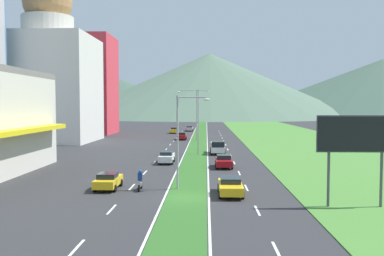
{
  "coord_description": "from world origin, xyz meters",
  "views": [
    {
      "loc": [
        1.54,
        -32.93,
        7.33
      ],
      "look_at": [
        -1.23,
        49.42,
        2.85
      ],
      "focal_mm": 39.63,
      "sensor_mm": 36.0,
      "label": 1
    }
  ],
  "objects_px": {
    "street_lamp_mid": "(196,117)",
    "car_0": "(174,130)",
    "street_lamp_far": "(198,112)",
    "car_5": "(167,157)",
    "car_3": "(182,136)",
    "pickup_truck_0": "(218,148)",
    "car_6": "(108,181)",
    "motorcycle_rider": "(140,182)",
    "car_2": "(224,161)",
    "car_1": "(230,186)",
    "car_4": "(189,128)",
    "street_lamp_near": "(181,135)",
    "billboard_roadside": "(356,138)"
  },
  "relations": [
    {
      "from": "billboard_roadside",
      "to": "car_1",
      "type": "xyz_separation_m",
      "value": [
        -8.64,
        4.01,
        -4.24
      ]
    },
    {
      "from": "car_4",
      "to": "car_5",
      "type": "relative_size",
      "value": 0.98
    },
    {
      "from": "street_lamp_far",
      "to": "street_lamp_near",
      "type": "bearing_deg",
      "value": -90.46
    },
    {
      "from": "street_lamp_far",
      "to": "motorcycle_rider",
      "type": "distance_m",
      "value": 52.58
    },
    {
      "from": "car_5",
      "to": "street_lamp_far",
      "type": "bearing_deg",
      "value": -5.33
    },
    {
      "from": "car_1",
      "to": "car_5",
      "type": "relative_size",
      "value": 1.0
    },
    {
      "from": "street_lamp_mid",
      "to": "motorcycle_rider",
      "type": "relative_size",
      "value": 4.8
    },
    {
      "from": "street_lamp_near",
      "to": "pickup_truck_0",
      "type": "height_order",
      "value": "street_lamp_near"
    },
    {
      "from": "pickup_truck_0",
      "to": "street_lamp_near",
      "type": "bearing_deg",
      "value": -8.2
    },
    {
      "from": "street_lamp_near",
      "to": "car_3",
      "type": "xyz_separation_m",
      "value": [
        -2.99,
        52.76,
        -3.94
      ]
    },
    {
      "from": "car_0",
      "to": "car_1",
      "type": "height_order",
      "value": "car_0"
    },
    {
      "from": "car_5",
      "to": "billboard_roadside",
      "type": "bearing_deg",
      "value": -145.57
    },
    {
      "from": "street_lamp_near",
      "to": "street_lamp_mid",
      "type": "height_order",
      "value": "street_lamp_mid"
    },
    {
      "from": "street_lamp_far",
      "to": "car_1",
      "type": "relative_size",
      "value": 2.21
    },
    {
      "from": "street_lamp_far",
      "to": "car_5",
      "type": "bearing_deg",
      "value": -95.33
    },
    {
      "from": "car_5",
      "to": "motorcycle_rider",
      "type": "relative_size",
      "value": 2.38
    },
    {
      "from": "car_1",
      "to": "car_4",
      "type": "xyz_separation_m",
      "value": [
        -6.68,
        84.3,
        0.03
      ]
    },
    {
      "from": "car_5",
      "to": "car_6",
      "type": "xyz_separation_m",
      "value": [
        -3.57,
        -16.71,
        -0.03
      ]
    },
    {
      "from": "street_lamp_far",
      "to": "car_1",
      "type": "distance_m",
      "value": 54.14
    },
    {
      "from": "car_2",
      "to": "car_4",
      "type": "bearing_deg",
      "value": -174.42
    },
    {
      "from": "car_2",
      "to": "motorcycle_rider",
      "type": "distance_m",
      "value": 15.56
    },
    {
      "from": "street_lamp_near",
      "to": "car_3",
      "type": "distance_m",
      "value": 52.99
    },
    {
      "from": "billboard_roadside",
      "to": "motorcycle_rider",
      "type": "xyz_separation_m",
      "value": [
        -16.28,
        5.6,
        -4.24
      ]
    },
    {
      "from": "street_lamp_mid",
      "to": "car_0",
      "type": "height_order",
      "value": "street_lamp_mid"
    },
    {
      "from": "car_4",
      "to": "street_lamp_near",
      "type": "bearing_deg",
      "value": -178.21
    },
    {
      "from": "street_lamp_mid",
      "to": "car_0",
      "type": "xyz_separation_m",
      "value": [
        -6.79,
        46.99,
        -4.73
      ]
    },
    {
      "from": "street_lamp_near",
      "to": "car_5",
      "type": "height_order",
      "value": "street_lamp_near"
    },
    {
      "from": "street_lamp_far",
      "to": "car_4",
      "type": "relative_size",
      "value": 2.25
    },
    {
      "from": "car_1",
      "to": "car_5",
      "type": "bearing_deg",
      "value": -159.62
    },
    {
      "from": "street_lamp_near",
      "to": "street_lamp_mid",
      "type": "distance_m",
      "value": 25.9
    },
    {
      "from": "billboard_roadside",
      "to": "motorcycle_rider",
      "type": "relative_size",
      "value": 3.3
    },
    {
      "from": "street_lamp_near",
      "to": "billboard_roadside",
      "type": "distance_m",
      "value": 14.12
    },
    {
      "from": "street_lamp_mid",
      "to": "street_lamp_near",
      "type": "bearing_deg",
      "value": -91.34
    },
    {
      "from": "street_lamp_far",
      "to": "pickup_truck_0",
      "type": "xyz_separation_m",
      "value": [
        3.44,
        -25.0,
        -4.96
      ]
    },
    {
      "from": "street_lamp_mid",
      "to": "car_2",
      "type": "relative_size",
      "value": 2.17
    },
    {
      "from": "car_6",
      "to": "motorcycle_rider",
      "type": "distance_m",
      "value": 2.92
    },
    {
      "from": "street_lamp_near",
      "to": "car_2",
      "type": "relative_size",
      "value": 1.84
    },
    {
      "from": "car_2",
      "to": "car_6",
      "type": "bearing_deg",
      "value": -39.13
    },
    {
      "from": "street_lamp_near",
      "to": "car_0",
      "type": "relative_size",
      "value": 1.83
    },
    {
      "from": "car_4",
      "to": "motorcycle_rider",
      "type": "distance_m",
      "value": 82.71
    },
    {
      "from": "car_3",
      "to": "pickup_truck_0",
      "type": "bearing_deg",
      "value": -165.27
    },
    {
      "from": "street_lamp_near",
      "to": "pickup_truck_0",
      "type": "distance_m",
      "value": 27.26
    },
    {
      "from": "motorcycle_rider",
      "to": "pickup_truck_0",
      "type": "bearing_deg",
      "value": -15.2
    },
    {
      "from": "street_lamp_far",
      "to": "car_5",
      "type": "height_order",
      "value": "street_lamp_far"
    },
    {
      "from": "car_4",
      "to": "car_1",
      "type": "bearing_deg",
      "value": -175.47
    },
    {
      "from": "car_4",
      "to": "pickup_truck_0",
      "type": "relative_size",
      "value": 0.86
    },
    {
      "from": "street_lamp_mid",
      "to": "car_1",
      "type": "relative_size",
      "value": 2.02
    },
    {
      "from": "car_1",
      "to": "car_3",
      "type": "height_order",
      "value": "car_3"
    },
    {
      "from": "street_lamp_mid",
      "to": "motorcycle_rider",
      "type": "bearing_deg",
      "value": -98.92
    },
    {
      "from": "street_lamp_far",
      "to": "motorcycle_rider",
      "type": "xyz_separation_m",
      "value": [
        -3.95,
        -52.17,
        -5.2
      ]
    }
  ]
}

